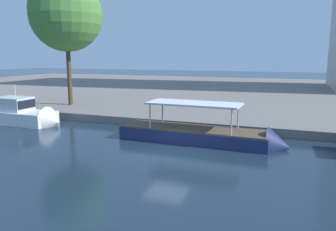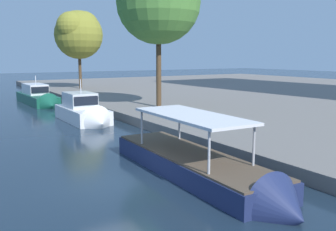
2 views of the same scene
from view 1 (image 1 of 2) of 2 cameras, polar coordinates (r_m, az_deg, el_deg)
name	(u,v)px [view 1 (image 1 of 2)]	position (r m, az deg, el deg)	size (l,w,h in m)	color
ground_plane	(167,154)	(20.01, -0.25, -6.62)	(220.00, 220.00, 0.00)	#192838
dock_promenade	(245,92)	(52.57, 13.24, 4.04)	(120.00, 55.00, 0.68)	slate
motor_yacht_1	(24,116)	(31.05, -23.65, -0.12)	(7.54, 2.66, 4.24)	white
tour_boat_2	(207,138)	(22.58, 6.78, -3.85)	(11.47, 3.00, 3.71)	navy
tree_0	(62,12)	(36.67, -17.80, 16.61)	(7.36, 7.36, 12.89)	#4C3823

